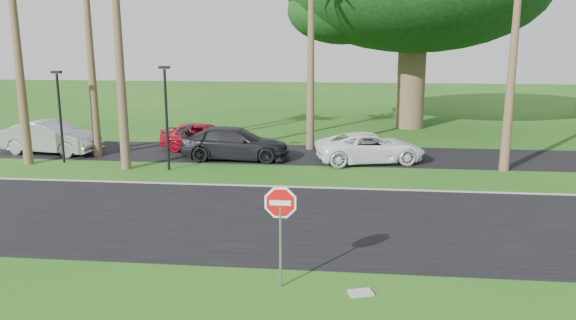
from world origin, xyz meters
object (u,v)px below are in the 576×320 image
Objects in this scene: car_silver at (51,138)px; stop_sign_near at (280,216)px; car_red at (203,137)px; car_dark at (235,144)px; car_minivan at (370,148)px.

stop_sign_near is at bearing -128.35° from car_silver.
car_dark is at bearing -116.78° from car_red.
car_minivan is (2.57, 14.03, -1.06)m from stop_sign_near.
car_dark is at bearing -83.58° from car_silver.
car_red is 0.88× the size of car_minivan.
car_minivan is (6.53, -0.04, -0.06)m from car_dark.
car_silver reaches higher than car_red.
car_minivan is at bearing -88.69° from car_red.
car_dark is 6.53m from car_minivan.
car_minivan is (16.19, -0.34, -0.12)m from car_silver.
car_silver is 0.99× the size of car_minivan.
stop_sign_near is at bearing 154.86° from car_minivan.
car_silver is (-13.61, 14.36, -0.94)m from stop_sign_near.
car_red is at bearing 110.87° from stop_sign_near.
car_red is 2.67m from car_dark.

